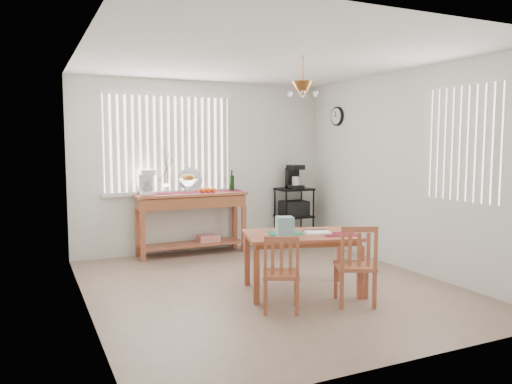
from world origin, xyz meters
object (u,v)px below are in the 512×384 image
sideboard (192,208)px  dining_table (301,240)px  chair_left (281,274)px  wire_cart (294,211)px  cart_items (294,177)px  chair_right (356,266)px

sideboard → dining_table: size_ratio=1.17×
dining_table → chair_left: (-0.52, -0.50, -0.20)m
wire_cart → chair_left: wire_cart is taller
cart_items → chair_left: size_ratio=0.49×
cart_items → chair_right: (-0.95, -2.98, -0.69)m
sideboard → wire_cart: 1.74m
cart_items → chair_left: 3.40m
dining_table → wire_cart: bearing=62.5°
dining_table → chair_left: size_ratio=1.81×
dining_table → chair_left: 0.74m
sideboard → dining_table: sideboard is taller
chair_right → wire_cart: bearing=72.3°
wire_cart → chair_left: size_ratio=1.20×
chair_left → dining_table: bearing=43.9°
sideboard → dining_table: bearing=-77.6°
chair_left → chair_right: (0.78, -0.14, 0.03)m
sideboard → chair_left: 2.85m
wire_cart → dining_table: bearing=-117.5°
sideboard → wire_cart: wire_cart is taller
sideboard → chair_right: size_ratio=1.96×
sideboard → chair_left: size_ratio=2.12×
cart_items → sideboard: bearing=-179.9°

